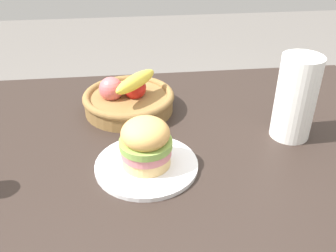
{
  "coord_description": "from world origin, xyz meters",
  "views": [
    {
      "loc": [
        -0.14,
        -0.9,
        1.34
      ],
      "look_at": [
        -0.04,
        -0.04,
        0.81
      ],
      "focal_mm": 40.17,
      "sensor_mm": 36.0,
      "label": 1
    }
  ],
  "objects_px": {
    "plate": "(147,165)",
    "fruit_basket": "(128,99)",
    "paper_towel_roll": "(296,98)",
    "sandwich": "(146,143)"
  },
  "relations": [
    {
      "from": "plate",
      "to": "fruit_basket",
      "type": "relative_size",
      "value": 0.91
    },
    {
      "from": "sandwich",
      "to": "paper_towel_roll",
      "type": "bearing_deg",
      "value": 13.91
    },
    {
      "from": "fruit_basket",
      "to": "paper_towel_roll",
      "type": "height_order",
      "value": "paper_towel_roll"
    },
    {
      "from": "sandwich",
      "to": "plate",
      "type": "bearing_deg",
      "value": 90.0
    },
    {
      "from": "plate",
      "to": "sandwich",
      "type": "distance_m",
      "value": 0.07
    },
    {
      "from": "plate",
      "to": "sandwich",
      "type": "bearing_deg",
      "value": -90.0
    },
    {
      "from": "plate",
      "to": "fruit_basket",
      "type": "height_order",
      "value": "fruit_basket"
    },
    {
      "from": "sandwich",
      "to": "fruit_basket",
      "type": "distance_m",
      "value": 0.31
    },
    {
      "from": "paper_towel_roll",
      "to": "plate",
      "type": "bearing_deg",
      "value": -166.09
    },
    {
      "from": "plate",
      "to": "fruit_basket",
      "type": "distance_m",
      "value": 0.31
    }
  ]
}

